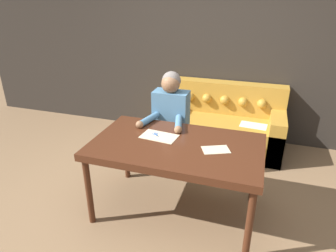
{
  "coord_description": "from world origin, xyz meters",
  "views": [
    {
      "loc": [
        0.72,
        -2.29,
        2.06
      ],
      "look_at": [
        -0.09,
        0.22,
        0.87
      ],
      "focal_mm": 32.0,
      "sensor_mm": 36.0,
      "label": 1
    }
  ],
  "objects_px": {
    "scissors": "(157,135)",
    "dining_table": "(176,150)",
    "couch": "(222,125)",
    "person": "(171,125)"
  },
  "relations": [
    {
      "from": "couch",
      "to": "person",
      "type": "xyz_separation_m",
      "value": [
        -0.47,
        -0.92,
        0.33
      ]
    },
    {
      "from": "couch",
      "to": "scissors",
      "type": "relative_size",
      "value": 9.65
    },
    {
      "from": "couch",
      "to": "person",
      "type": "bearing_deg",
      "value": -117.15
    },
    {
      "from": "person",
      "to": "scissors",
      "type": "relative_size",
      "value": 7.41
    },
    {
      "from": "dining_table",
      "to": "person",
      "type": "bearing_deg",
      "value": 111.95
    },
    {
      "from": "dining_table",
      "to": "scissors",
      "type": "xyz_separation_m",
      "value": [
        -0.23,
        0.1,
        0.07
      ]
    },
    {
      "from": "couch",
      "to": "scissors",
      "type": "height_order",
      "value": "couch"
    },
    {
      "from": "person",
      "to": "scissors",
      "type": "xyz_separation_m",
      "value": [
        0.02,
        -0.54,
        0.12
      ]
    },
    {
      "from": "dining_table",
      "to": "person",
      "type": "xyz_separation_m",
      "value": [
        -0.26,
        0.64,
        -0.05
      ]
    },
    {
      "from": "scissors",
      "to": "dining_table",
      "type": "bearing_deg",
      "value": -23.98
    }
  ]
}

